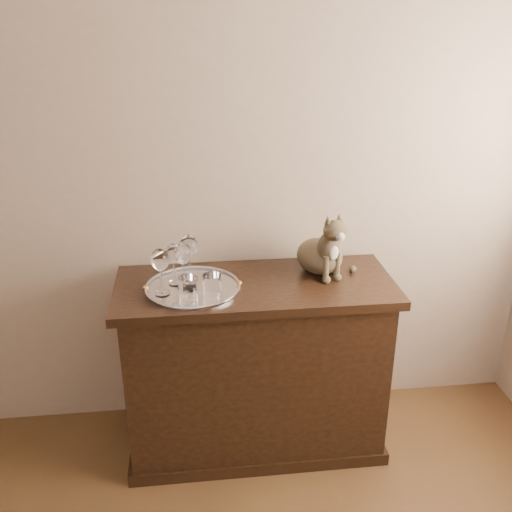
{
  "coord_description": "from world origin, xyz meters",
  "views": [
    {
      "loc": [
        0.35,
        -0.25,
        1.92
      ],
      "look_at": [
        0.6,
        1.95,
        0.97
      ],
      "focal_mm": 40.0,
      "sensor_mm": 36.0,
      "label": 1
    }
  ],
  "objects_px": {
    "wine_glass_b": "(189,257)",
    "wine_glass_c": "(161,272)",
    "tumbler_a": "(212,285)",
    "tumbler_b": "(188,287)",
    "cat": "(320,240)",
    "wine_glass_a": "(174,264)",
    "wine_glass_d": "(183,265)",
    "sideboard": "(255,366)",
    "tray": "(193,288)"
  },
  "relations": [
    {
      "from": "tumbler_b",
      "to": "cat",
      "type": "relative_size",
      "value": 0.28
    },
    {
      "from": "wine_glass_d",
      "to": "tumbler_a",
      "type": "xyz_separation_m",
      "value": [
        0.11,
        -0.08,
        -0.06
      ]
    },
    {
      "from": "sideboard",
      "to": "wine_glass_d",
      "type": "height_order",
      "value": "wine_glass_d"
    },
    {
      "from": "tray",
      "to": "tumbler_b",
      "type": "distance_m",
      "value": 0.09
    },
    {
      "from": "wine_glass_a",
      "to": "cat",
      "type": "bearing_deg",
      "value": 5.94
    },
    {
      "from": "wine_glass_a",
      "to": "wine_glass_b",
      "type": "bearing_deg",
      "value": 27.69
    },
    {
      "from": "sideboard",
      "to": "tray",
      "type": "bearing_deg",
      "value": -173.58
    },
    {
      "from": "wine_glass_a",
      "to": "wine_glass_d",
      "type": "distance_m",
      "value": 0.05
    },
    {
      "from": "cat",
      "to": "tumbler_b",
      "type": "bearing_deg",
      "value": -179.03
    },
    {
      "from": "tray",
      "to": "wine_glass_d",
      "type": "relative_size",
      "value": 2.03
    },
    {
      "from": "sideboard",
      "to": "tumbler_b",
      "type": "height_order",
      "value": "tumbler_b"
    },
    {
      "from": "tumbler_b",
      "to": "wine_glass_a",
      "type": "bearing_deg",
      "value": 113.21
    },
    {
      "from": "tumbler_a",
      "to": "tumbler_b",
      "type": "height_order",
      "value": "same"
    },
    {
      "from": "wine_glass_b",
      "to": "tumbler_a",
      "type": "bearing_deg",
      "value": -59.93
    },
    {
      "from": "wine_glass_c",
      "to": "wine_glass_d",
      "type": "relative_size",
      "value": 1.01
    },
    {
      "from": "tumbler_b",
      "to": "wine_glass_b",
      "type": "bearing_deg",
      "value": 86.56
    },
    {
      "from": "tray",
      "to": "wine_glass_b",
      "type": "height_order",
      "value": "wine_glass_b"
    },
    {
      "from": "wine_glass_b",
      "to": "wine_glass_c",
      "type": "distance_m",
      "value": 0.17
    },
    {
      "from": "wine_glass_a",
      "to": "cat",
      "type": "relative_size",
      "value": 0.6
    },
    {
      "from": "wine_glass_b",
      "to": "tumbler_a",
      "type": "xyz_separation_m",
      "value": [
        0.09,
        -0.15,
        -0.06
      ]
    },
    {
      "from": "wine_glass_b",
      "to": "tumbler_b",
      "type": "distance_m",
      "value": 0.17
    },
    {
      "from": "wine_glass_b",
      "to": "cat",
      "type": "xyz_separation_m",
      "value": [
        0.57,
        0.03,
        0.04
      ]
    },
    {
      "from": "tumbler_a",
      "to": "cat",
      "type": "distance_m",
      "value": 0.53
    },
    {
      "from": "wine_glass_c",
      "to": "cat",
      "type": "bearing_deg",
      "value": 12.94
    },
    {
      "from": "wine_glass_c",
      "to": "tumbler_a",
      "type": "relative_size",
      "value": 2.33
    },
    {
      "from": "wine_glass_a",
      "to": "wine_glass_d",
      "type": "xyz_separation_m",
      "value": [
        0.04,
        -0.03,
        0.01
      ]
    },
    {
      "from": "tumbler_b",
      "to": "cat",
      "type": "bearing_deg",
      "value": 18.47
    },
    {
      "from": "cat",
      "to": "tray",
      "type": "bearing_deg",
      "value": 174.23
    },
    {
      "from": "wine_glass_d",
      "to": "cat",
      "type": "relative_size",
      "value": 0.66
    },
    {
      "from": "tumbler_a",
      "to": "cat",
      "type": "xyz_separation_m",
      "value": [
        0.48,
        0.19,
        0.1
      ]
    },
    {
      "from": "tray",
      "to": "cat",
      "type": "xyz_separation_m",
      "value": [
        0.56,
        0.12,
        0.15
      ]
    },
    {
      "from": "wine_glass_a",
      "to": "tumbler_a",
      "type": "distance_m",
      "value": 0.2
    },
    {
      "from": "tray",
      "to": "wine_glass_a",
      "type": "relative_size",
      "value": 2.21
    },
    {
      "from": "sideboard",
      "to": "wine_glass_a",
      "type": "relative_size",
      "value": 6.63
    },
    {
      "from": "wine_glass_c",
      "to": "tumbler_a",
      "type": "height_order",
      "value": "wine_glass_c"
    },
    {
      "from": "tray",
      "to": "wine_glass_d",
      "type": "xyz_separation_m",
      "value": [
        -0.04,
        0.02,
        0.1
      ]
    },
    {
      "from": "sideboard",
      "to": "wine_glass_a",
      "type": "bearing_deg",
      "value": 176.57
    },
    {
      "from": "wine_glass_a",
      "to": "tumbler_b",
      "type": "height_order",
      "value": "wine_glass_a"
    },
    {
      "from": "tumbler_b",
      "to": "wine_glass_c",
      "type": "bearing_deg",
      "value": 161.02
    },
    {
      "from": "tumbler_a",
      "to": "tumbler_b",
      "type": "relative_size",
      "value": 1.01
    },
    {
      "from": "wine_glass_c",
      "to": "wine_glass_d",
      "type": "height_order",
      "value": "wine_glass_c"
    },
    {
      "from": "tray",
      "to": "wine_glass_d",
      "type": "bearing_deg",
      "value": 155.56
    },
    {
      "from": "tray",
      "to": "wine_glass_b",
      "type": "xyz_separation_m",
      "value": [
        -0.01,
        0.08,
        0.11
      ]
    },
    {
      "from": "wine_glass_a",
      "to": "tumbler_b",
      "type": "xyz_separation_m",
      "value": [
        0.05,
        -0.13,
        -0.05
      ]
    },
    {
      "from": "tumbler_b",
      "to": "tumbler_a",
      "type": "bearing_deg",
      "value": 5.53
    },
    {
      "from": "wine_glass_c",
      "to": "tumbler_a",
      "type": "distance_m",
      "value": 0.21
    },
    {
      "from": "tray",
      "to": "cat",
      "type": "distance_m",
      "value": 0.59
    },
    {
      "from": "sideboard",
      "to": "wine_glass_b",
      "type": "bearing_deg",
      "value": 168.86
    },
    {
      "from": "wine_glass_d",
      "to": "tumbler_b",
      "type": "relative_size",
      "value": 2.32
    },
    {
      "from": "wine_glass_b",
      "to": "tumbler_a",
      "type": "distance_m",
      "value": 0.19
    }
  ]
}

